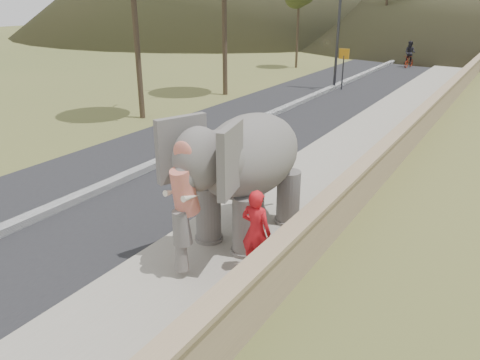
% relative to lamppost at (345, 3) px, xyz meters
% --- Properties ---
extents(ground, '(160.00, 160.00, 0.00)m').
position_rel_lamppost_xyz_m(ground, '(4.69, -18.32, -4.87)').
color(ground, olive).
rests_on(ground, ground).
extents(road, '(7.00, 120.00, 0.03)m').
position_rel_lamppost_xyz_m(road, '(-0.31, -8.32, -4.86)').
color(road, black).
rests_on(road, ground).
extents(median, '(0.35, 120.00, 0.22)m').
position_rel_lamppost_xyz_m(median, '(-0.31, -8.32, -4.76)').
color(median, black).
rests_on(median, ground).
extents(walkway, '(3.00, 120.00, 0.15)m').
position_rel_lamppost_xyz_m(walkway, '(4.69, -8.32, -4.80)').
color(walkway, '#9E9687').
rests_on(walkway, ground).
extents(parapet, '(0.30, 120.00, 1.10)m').
position_rel_lamppost_xyz_m(parapet, '(6.34, -8.32, -4.32)').
color(parapet, tan).
rests_on(parapet, ground).
extents(lamppost, '(1.76, 0.36, 8.00)m').
position_rel_lamppost_xyz_m(lamppost, '(0.00, 0.00, 0.00)').
color(lamppost, '#2A292E').
rests_on(lamppost, ground).
extents(signboard, '(0.60, 0.08, 2.40)m').
position_rel_lamppost_xyz_m(signboard, '(0.19, -0.08, -3.23)').
color(signboard, '#2D2D33').
rests_on(signboard, ground).
extents(elephant_and_man, '(2.39, 4.10, 2.88)m').
position_rel_lamppost_xyz_m(elephant_and_man, '(4.71, -18.79, -3.29)').
color(elephant_and_man, slate).
rests_on(elephant_and_man, ground).
extents(motorcyclist, '(0.92, 1.80, 2.01)m').
position_rel_lamppost_xyz_m(motorcyclist, '(1.42, 11.75, -4.07)').
color(motorcyclist, maroon).
rests_on(motorcyclist, ground).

